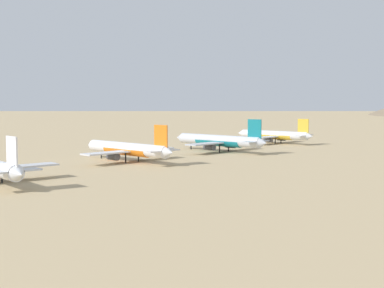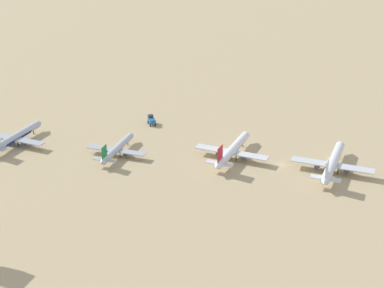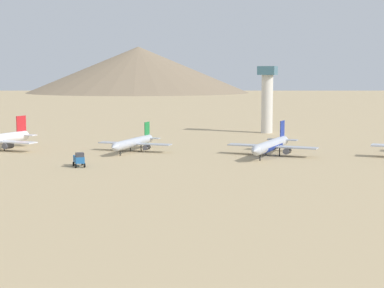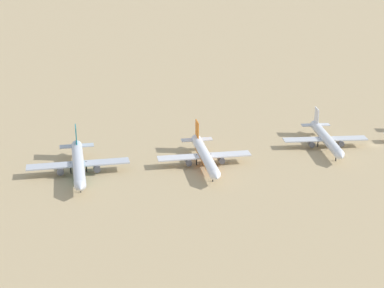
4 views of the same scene
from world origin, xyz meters
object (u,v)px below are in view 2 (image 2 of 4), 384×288
(parked_jet_4, at_px, (232,150))
(parked_jet_5, at_px, (117,149))
(parked_jet_3, at_px, (333,163))
(parked_jet_6, at_px, (16,137))
(service_truck, at_px, (151,120))

(parked_jet_4, distance_m, parked_jet_5, 44.77)
(parked_jet_3, bearing_deg, parked_jet_4, 92.53)
(parked_jet_3, height_order, parked_jet_4, parked_jet_3)
(parked_jet_6, height_order, service_truck, parked_jet_6)
(parked_jet_5, relative_size, service_truck, 5.34)
(parked_jet_4, bearing_deg, parked_jet_5, 106.49)
(parked_jet_6, xyz_separation_m, service_truck, (38.16, -43.02, -1.15))
(parked_jet_4, bearing_deg, service_truck, 63.93)
(parked_jet_5, xyz_separation_m, service_truck, (33.73, 0.03, -0.83))
(parked_jet_3, xyz_separation_m, parked_jet_4, (-1.68, 38.08, -0.17))
(parked_jet_5, bearing_deg, parked_jet_4, -73.51)
(parked_jet_4, xyz_separation_m, parked_jet_6, (-17.14, 85.98, -0.26))
(parked_jet_5, distance_m, service_truck, 33.74)
(parked_jet_4, distance_m, service_truck, 47.85)
(parked_jet_3, distance_m, service_truck, 83.33)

